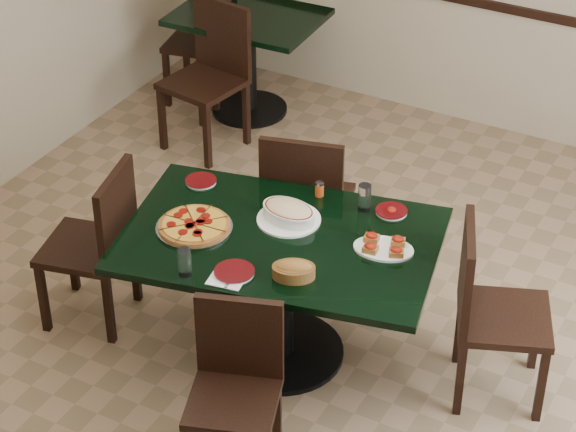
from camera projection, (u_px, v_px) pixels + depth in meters
The scene contains 20 objects.
floor at pixel (308, 351), 5.93m from camera, with size 5.50×5.50×0.00m, color #84674C.
main_table at pixel (281, 267), 5.59m from camera, with size 1.71×1.29×0.75m.
back_table at pixel (248, 44), 7.81m from camera, with size 1.02×0.76×0.75m.
chair_far at pixel (305, 199), 6.14m from camera, with size 0.56×0.56×0.97m.
chair_near at pixel (236, 379), 5.05m from camera, with size 0.51×0.51×0.85m.
chair_right at pixel (487, 304), 5.39m from camera, with size 0.58×0.58×0.96m.
chair_left at pixel (100, 238), 5.87m from camera, with size 0.53×0.53×0.93m.
back_chair_near at pixel (212, 67), 7.44m from camera, with size 0.53×0.53×0.99m.
back_chair_left at pixel (210, 34), 7.96m from camera, with size 0.51×0.51×0.93m.
pepperoni_pizza at pixel (194, 226), 5.54m from camera, with size 0.38×0.38×0.04m.
lasagna_casserole at pixel (289, 213), 5.58m from camera, with size 0.32×0.32×0.09m.
bread_basket at pixel (294, 270), 5.20m from camera, with size 0.24×0.21×0.09m.
bruschetta_platter at pixel (384, 246), 5.38m from camera, with size 0.33×0.26×0.05m.
side_plate_near at pixel (234, 272), 5.24m from camera, with size 0.19×0.19×0.02m.
side_plate_far_r at pixel (391, 211), 5.66m from camera, with size 0.16×0.16×0.03m.
side_plate_far_l at pixel (201, 181), 5.90m from camera, with size 0.17×0.17×0.02m.
napkin_setting at pixel (228, 277), 5.21m from camera, with size 0.19×0.19×0.01m.
water_glass_a at pixel (364, 197), 5.65m from camera, with size 0.07×0.07×0.14m, color silver.
water_glass_b at pixel (185, 262), 5.20m from camera, with size 0.07×0.07×0.14m, color silver.
pepper_shaker at pixel (319, 189), 5.77m from camera, with size 0.05×0.05×0.08m.
Camera 1 is at (2.07, -4.01, 3.91)m, focal length 70.00 mm.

